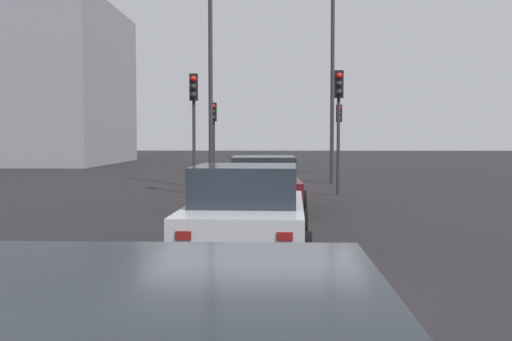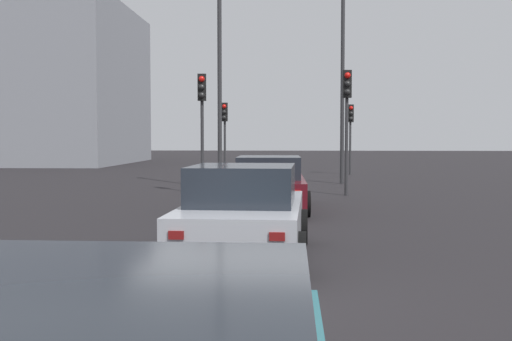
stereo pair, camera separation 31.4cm
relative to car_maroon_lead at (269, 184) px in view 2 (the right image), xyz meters
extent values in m
cube|color=black|center=(-8.88, -0.04, -0.80)|extent=(160.00, 160.00, 0.20)
cube|color=#510F16|center=(0.06, 0.00, -0.14)|extent=(4.72, 1.92, 0.61)
cube|color=#1E232B|center=(-0.17, 0.00, 0.45)|extent=(2.14, 1.65, 0.57)
cylinder|color=black|center=(1.53, -0.89, -0.38)|extent=(0.64, 0.23, 0.64)
cylinder|color=black|center=(1.50, 0.94, -0.38)|extent=(0.64, 0.23, 0.64)
cylinder|color=black|center=(-1.38, -0.94, -0.38)|extent=(0.64, 0.23, 0.64)
cylinder|color=black|center=(-1.41, 0.89, -0.38)|extent=(0.64, 0.23, 0.64)
cube|color=red|center=(-2.29, -0.70, -0.03)|extent=(0.03, 0.20, 0.11)
cube|color=red|center=(-2.31, 0.62, -0.03)|extent=(0.03, 0.20, 0.11)
cube|color=#A8AAB2|center=(-6.52, 0.18, -0.12)|extent=(4.29, 1.94, 0.64)
cube|color=#1E232B|center=(-6.73, 0.18, 0.50)|extent=(1.96, 1.64, 0.60)
cylinder|color=black|center=(-5.24, -0.76, -0.38)|extent=(0.65, 0.24, 0.64)
cylinder|color=black|center=(-5.18, 1.02, -0.38)|extent=(0.65, 0.24, 0.64)
cylinder|color=black|center=(-7.86, -0.67, -0.38)|extent=(0.65, 0.24, 0.64)
cylinder|color=black|center=(-7.80, 1.12, -0.38)|extent=(0.65, 0.24, 0.64)
cube|color=maroon|center=(-8.67, -0.39, -0.01)|extent=(0.04, 0.20, 0.11)
cube|color=maroon|center=(-8.63, 0.89, -0.01)|extent=(0.04, 0.20, 0.11)
cylinder|color=#2D2D30|center=(15.65, -3.65, 0.65)|extent=(0.11, 0.11, 2.70)
cube|color=black|center=(15.59, -3.66, 2.45)|extent=(0.23, 0.30, 0.90)
sphere|color=red|center=(15.48, -3.67, 2.72)|extent=(0.20, 0.20, 0.20)
sphere|color=black|center=(15.48, -3.67, 2.45)|extent=(0.20, 0.20, 0.20)
sphere|color=black|center=(15.48, -3.67, 2.18)|extent=(0.20, 0.20, 0.20)
cylinder|color=#2D2D30|center=(4.24, -2.42, 0.91)|extent=(0.11, 0.11, 3.23)
cube|color=black|center=(4.18, -2.43, 2.98)|extent=(0.21, 0.28, 0.90)
sphere|color=red|center=(4.07, -2.43, 3.25)|extent=(0.20, 0.20, 0.20)
sphere|color=black|center=(4.07, -2.43, 2.98)|extent=(0.20, 0.20, 0.20)
sphere|color=black|center=(4.07, -2.43, 2.71)|extent=(0.20, 0.20, 0.20)
cylinder|color=#2D2D30|center=(4.47, 2.42, 0.88)|extent=(0.11, 0.11, 3.16)
cube|color=black|center=(4.41, 2.41, 2.91)|extent=(0.22, 0.29, 0.90)
sphere|color=red|center=(4.30, 2.41, 3.18)|extent=(0.20, 0.20, 0.20)
sphere|color=black|center=(4.30, 2.41, 2.91)|extent=(0.20, 0.20, 0.20)
sphere|color=black|center=(4.30, 2.41, 2.64)|extent=(0.20, 0.20, 0.20)
cylinder|color=#2D2D30|center=(13.56, 2.61, 0.64)|extent=(0.11, 0.11, 2.70)
cube|color=black|center=(13.50, 2.61, 2.44)|extent=(0.22, 0.29, 0.90)
sphere|color=red|center=(13.39, 2.62, 2.71)|extent=(0.20, 0.20, 0.20)
sphere|color=black|center=(13.39, 2.62, 2.44)|extent=(0.20, 0.20, 0.20)
sphere|color=black|center=(13.39, 2.62, 2.17)|extent=(0.20, 0.20, 0.20)
cylinder|color=#2D2D30|center=(9.41, -2.71, 3.22)|extent=(0.16, 0.16, 7.86)
cylinder|color=#2D2D30|center=(6.70, 2.07, 3.52)|extent=(0.16, 0.16, 8.44)
cube|color=gray|center=(28.53, 15.96, 5.02)|extent=(14.74, 9.33, 11.44)
camera|label=1|loc=(-16.38, -0.24, 1.24)|focal=43.39mm
camera|label=2|loc=(-16.37, -0.55, 1.24)|focal=43.39mm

